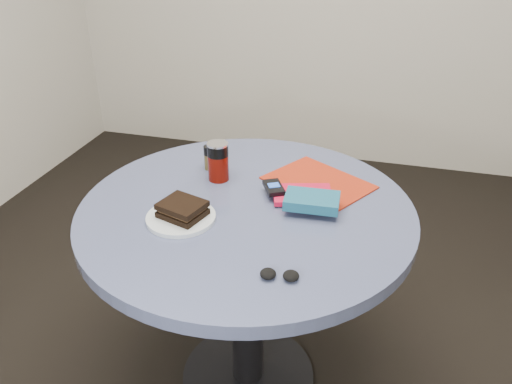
% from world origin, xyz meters
% --- Properties ---
extents(ground, '(4.00, 4.00, 0.00)m').
position_xyz_m(ground, '(0.00, 0.00, 0.00)').
color(ground, black).
rests_on(ground, ground).
extents(table, '(1.00, 1.00, 0.75)m').
position_xyz_m(table, '(0.00, 0.00, 0.59)').
color(table, black).
rests_on(table, ground).
extents(plate, '(0.24, 0.24, 0.01)m').
position_xyz_m(plate, '(-0.16, -0.12, 0.76)').
color(plate, silver).
rests_on(plate, table).
extents(sandwich, '(0.14, 0.13, 0.04)m').
position_xyz_m(sandwich, '(-0.15, -0.12, 0.78)').
color(sandwich, black).
rests_on(sandwich, plate).
extents(soda_can, '(0.07, 0.07, 0.13)m').
position_xyz_m(soda_can, '(-0.13, 0.14, 0.81)').
color(soda_can, '#5C0C04').
rests_on(soda_can, table).
extents(pepper_grinder, '(0.04, 0.04, 0.08)m').
position_xyz_m(pepper_grinder, '(-0.19, 0.20, 0.79)').
color(pepper_grinder, '#4A401F').
rests_on(pepper_grinder, table).
extents(magazine, '(0.39, 0.36, 0.01)m').
position_xyz_m(magazine, '(0.19, 0.19, 0.75)').
color(magazine, '#9A220E').
rests_on(magazine, table).
extents(red_book, '(0.20, 0.16, 0.01)m').
position_xyz_m(red_book, '(0.15, 0.09, 0.76)').
color(red_book, '#BB0E30').
rests_on(red_book, magazine).
extents(novel, '(0.16, 0.11, 0.03)m').
position_xyz_m(novel, '(0.19, 0.02, 0.79)').
color(novel, navy).
rests_on(novel, red_book).
extents(mp3_player, '(0.09, 0.10, 0.02)m').
position_xyz_m(mp3_player, '(0.06, 0.08, 0.78)').
color(mp3_player, black).
rests_on(mp3_player, red_book).
extents(headphones, '(0.10, 0.05, 0.02)m').
position_xyz_m(headphones, '(0.17, -0.31, 0.76)').
color(headphones, black).
rests_on(headphones, table).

